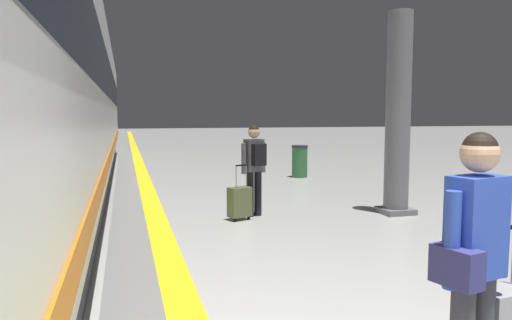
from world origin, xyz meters
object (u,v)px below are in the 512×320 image
object	(u,v)px
passenger_near	(255,163)
traveller_foreground	(474,254)
high_speed_train	(31,78)
waste_bin	(300,161)
platform_pillar	(398,118)
suitcase_near	(239,202)

from	to	relation	value
passenger_near	traveller_foreground	bearing A→B (deg)	-92.18
high_speed_train	traveller_foreground	world-z (taller)	high_speed_train
high_speed_train	waste_bin	distance (m)	7.33
traveller_foreground	platform_pillar	bearing A→B (deg)	62.95
high_speed_train	traveller_foreground	distance (m)	8.98
passenger_near	platform_pillar	world-z (taller)	platform_pillar
suitcase_near	high_speed_train	bearing A→B (deg)	145.90
suitcase_near	platform_pillar	xyz separation A→B (m)	(2.86, -0.21, 1.41)
passenger_near	waste_bin	size ratio (longest dim) A/B	1.76
traveller_foreground	waste_bin	distance (m)	11.03
high_speed_train	waste_bin	world-z (taller)	high_speed_train
traveller_foreground	passenger_near	size ratio (longest dim) A/B	1.06
waste_bin	suitcase_near	bearing A→B (deg)	-120.28
high_speed_train	traveller_foreground	size ratio (longest dim) A/B	16.16
passenger_near	platform_pillar	distance (m)	2.69
platform_pillar	suitcase_near	bearing A→B (deg)	175.84
traveller_foreground	suitcase_near	bearing A→B (deg)	91.07
traveller_foreground	passenger_near	xyz separation A→B (m)	(0.22, 5.84, -0.03)
high_speed_train	suitcase_near	bearing A→B (deg)	-34.10
platform_pillar	waste_bin	world-z (taller)	platform_pillar
high_speed_train	suitcase_near	size ratio (longest dim) A/B	28.82
suitcase_near	waste_bin	xyz separation A→B (m)	(2.94, 5.04, 0.15)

